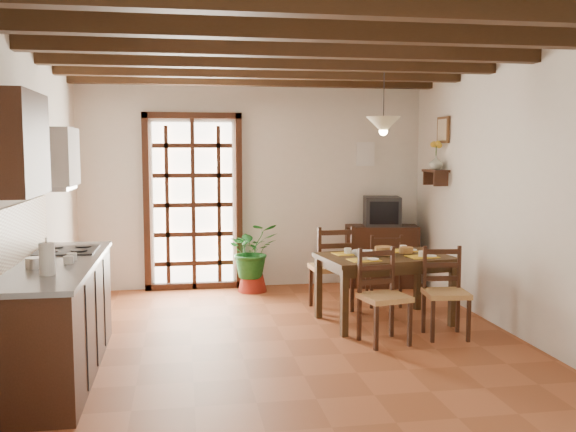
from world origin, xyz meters
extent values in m
plane|color=brown|center=(0.00, 0.00, 0.00)|extent=(5.00, 5.00, 0.00)
cube|color=silver|center=(0.00, 2.50, 1.40)|extent=(4.50, 0.02, 2.80)
cube|color=silver|center=(0.00, -2.50, 1.40)|extent=(4.50, 0.02, 2.80)
cube|color=silver|center=(-2.25, 0.00, 1.40)|extent=(0.02, 5.00, 2.80)
cube|color=silver|center=(2.25, 0.00, 1.40)|extent=(0.02, 5.00, 2.80)
cube|color=white|center=(0.00, 0.00, 2.80)|extent=(4.50, 5.00, 0.02)
cube|color=black|center=(0.00, -2.10, 2.69)|extent=(4.50, 0.14, 0.20)
cube|color=black|center=(0.00, -1.26, 2.69)|extent=(4.50, 0.14, 0.20)
cube|color=black|center=(0.00, -0.42, 2.69)|extent=(4.50, 0.14, 0.20)
cube|color=black|center=(0.00, 0.42, 2.69)|extent=(4.50, 0.14, 0.20)
cube|color=black|center=(0.00, 1.26, 2.69)|extent=(4.50, 0.14, 0.20)
cube|color=black|center=(0.00, 2.10, 2.69)|extent=(4.50, 0.14, 0.20)
cube|color=white|center=(-0.80, 2.49, 1.10)|extent=(1.01, 0.02, 2.11)
cube|color=black|center=(-0.80, 2.44, 2.24)|extent=(1.26, 0.10, 0.08)
cube|color=black|center=(-1.39, 2.44, 1.10)|extent=(0.08, 0.10, 2.28)
cube|color=black|center=(-0.21, 2.44, 1.10)|extent=(0.08, 0.10, 2.28)
cube|color=black|center=(-0.80, 2.42, 1.10)|extent=(1.01, 0.03, 2.02)
cube|color=black|center=(-1.95, -0.60, 0.44)|extent=(0.60, 2.20, 0.88)
cube|color=slate|center=(-1.95, -0.60, 0.90)|extent=(0.64, 2.25, 0.04)
cube|color=tan|center=(-2.23, -0.60, 1.13)|extent=(0.02, 2.20, 0.50)
cube|color=black|center=(-2.08, -1.30, 1.85)|extent=(0.35, 0.80, 0.70)
cube|color=white|center=(-2.05, -0.05, 1.75)|extent=(0.38, 0.60, 0.50)
cube|color=silver|center=(-2.05, -0.05, 1.48)|extent=(0.32, 0.55, 0.04)
cube|color=black|center=(-1.95, -0.05, 0.93)|extent=(0.50, 0.55, 0.02)
cylinder|color=white|center=(-1.90, -1.15, 1.03)|extent=(0.11, 0.11, 0.24)
cylinder|color=silver|center=(-2.05, -0.85, 0.95)|extent=(0.14, 0.14, 0.10)
cube|color=#362311|center=(1.13, 0.48, 0.69)|extent=(1.41, 1.02, 0.05)
cube|color=#362311|center=(1.13, 0.48, 0.62)|extent=(1.27, 0.91, 0.09)
cube|color=#362311|center=(1.68, 0.92, 0.33)|extent=(0.07, 0.07, 0.66)
cube|color=#362311|center=(0.49, 0.75, 0.33)|extent=(0.07, 0.07, 0.66)
cube|color=#362311|center=(1.78, 0.20, 0.33)|extent=(0.07, 0.07, 0.66)
cube|color=#362311|center=(0.59, 0.03, 0.33)|extent=(0.07, 0.07, 0.66)
cube|color=#B4864C|center=(0.91, -0.24, 0.44)|extent=(0.48, 0.46, 0.05)
cube|color=black|center=(0.87, -0.08, 0.66)|extent=(0.41, 0.12, 0.45)
cube|color=black|center=(0.91, -0.24, 0.22)|extent=(0.46, 0.44, 0.44)
cube|color=#B4864C|center=(1.55, -0.15, 0.43)|extent=(0.44, 0.42, 0.05)
cube|color=black|center=(1.57, 0.01, 0.65)|extent=(0.40, 0.08, 0.44)
cube|color=black|center=(1.55, -0.15, 0.21)|extent=(0.42, 0.40, 0.43)
cube|color=#B4864C|center=(0.71, 1.11, 0.48)|extent=(0.47, 0.45, 0.05)
cube|color=black|center=(0.73, 0.93, 0.72)|extent=(0.45, 0.06, 0.49)
cube|color=black|center=(0.71, 1.11, 0.24)|extent=(0.45, 0.43, 0.48)
cube|color=#B4864C|center=(1.36, 1.20, 0.42)|extent=(0.43, 0.41, 0.05)
cube|color=black|center=(1.34, 1.04, 0.63)|extent=(0.39, 0.08, 0.43)
cube|color=black|center=(1.36, 1.20, 0.21)|extent=(0.41, 0.39, 0.42)
cube|color=gold|center=(0.81, 0.27, 0.67)|extent=(0.30, 0.22, 0.01)
cube|color=gold|center=(1.46, 0.27, 0.67)|extent=(0.30, 0.22, 0.01)
cube|color=gold|center=(0.81, 0.68, 0.67)|extent=(0.30, 0.22, 0.01)
cube|color=gold|center=(1.46, 0.68, 0.67)|extent=(0.30, 0.22, 0.01)
cylinder|color=olive|center=(1.13, 0.48, 0.71)|extent=(0.21, 0.21, 0.08)
imported|color=white|center=(0.90, 0.49, 0.74)|extent=(0.28, 0.28, 0.05)
cube|color=black|center=(1.66, 2.23, 0.40)|extent=(1.01, 0.60, 0.81)
cube|color=black|center=(1.66, 2.23, 1.00)|extent=(0.52, 0.49, 0.39)
cube|color=black|center=(1.66, 2.02, 1.00)|extent=(0.37, 0.08, 0.29)
cube|color=white|center=(1.50, 2.48, 1.75)|extent=(0.25, 0.03, 0.32)
cone|color=maroon|center=(-0.07, 2.16, 0.11)|extent=(0.37, 0.37, 0.23)
imported|color=#144C19|center=(-0.07, 2.16, 0.57)|extent=(1.88, 1.70, 1.83)
cube|color=black|center=(2.14, 1.60, 1.55)|extent=(0.20, 0.42, 0.03)
cube|color=black|center=(2.14, 1.43, 1.46)|extent=(0.18, 0.03, 0.18)
cube|color=black|center=(2.14, 1.77, 1.46)|extent=(0.18, 0.03, 0.18)
imported|color=#B2BFB2|center=(2.14, 1.60, 1.65)|extent=(0.15, 0.15, 0.15)
sphere|color=gold|center=(2.14, 1.60, 1.86)|extent=(0.14, 0.14, 0.14)
cylinder|color=#144C19|center=(2.14, 1.60, 1.71)|extent=(0.01, 0.01, 0.28)
cube|color=brown|center=(2.23, 1.60, 2.05)|extent=(0.03, 0.32, 0.32)
cube|color=#C3B292|center=(2.21, 1.60, 2.05)|extent=(0.01, 0.26, 0.26)
cylinder|color=black|center=(1.13, 0.58, 2.45)|extent=(0.01, 0.01, 0.70)
cone|color=beige|center=(1.13, 0.58, 2.08)|extent=(0.36, 0.36, 0.14)
sphere|color=#FFD88C|center=(1.13, 0.58, 2.00)|extent=(0.09, 0.09, 0.09)
camera|label=1|loc=(-0.94, -5.88, 1.81)|focal=40.00mm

